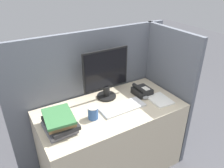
% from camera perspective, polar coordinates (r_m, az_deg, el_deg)
% --- Properties ---
extents(cubicle_panel_rear, '(1.76, 0.04, 1.42)m').
position_cam_1_polar(cubicle_panel_rear, '(2.36, -4.95, -3.05)').
color(cubicle_panel_rear, slate).
rests_on(cubicle_panel_rear, ground_plane).
extents(cubicle_panel_right, '(0.04, 0.74, 1.42)m').
position_cam_1_polar(cubicle_panel_right, '(2.48, 13.76, -2.17)').
color(cubicle_panel_right, slate).
rests_on(cubicle_panel_right, ground_plane).
extents(desk, '(1.36, 0.68, 0.77)m').
position_cam_1_polar(desk, '(2.29, -0.26, -14.30)').
color(desk, beige).
rests_on(desk, ground_plane).
extents(monitor, '(0.47, 0.19, 0.50)m').
position_cam_1_polar(monitor, '(2.10, -1.57, 2.34)').
color(monitor, black).
rests_on(monitor, desk).
extents(keyboard, '(0.43, 0.17, 0.02)m').
position_cam_1_polar(keyboard, '(2.04, 2.83, -6.12)').
color(keyboard, silver).
rests_on(keyboard, desk).
extents(mouse, '(0.07, 0.05, 0.03)m').
position_cam_1_polar(mouse, '(2.20, 8.77, -3.55)').
color(mouse, gray).
rests_on(mouse, desk).
extents(coffee_cup, '(0.09, 0.09, 0.12)m').
position_cam_1_polar(coffee_cup, '(1.90, -4.97, -7.44)').
color(coffee_cup, '#335999').
rests_on(coffee_cup, desk).
extents(book_stack, '(0.25, 0.33, 0.14)m').
position_cam_1_polar(book_stack, '(1.81, -13.58, -9.56)').
color(book_stack, slate).
rests_on(book_stack, desk).
extents(desk_telephone, '(0.16, 0.18, 0.10)m').
position_cam_1_polar(desk_telephone, '(2.26, 7.77, -1.80)').
color(desk_telephone, black).
rests_on(desk_telephone, desk).
extents(paper_pile, '(0.20, 0.25, 0.02)m').
position_cam_1_polar(paper_pile, '(2.21, 12.40, -4.07)').
color(paper_pile, white).
rests_on(paper_pile, desk).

